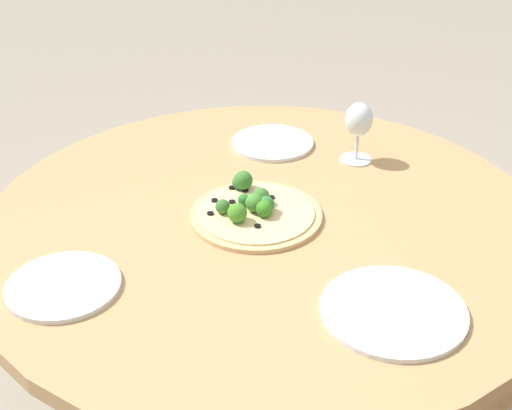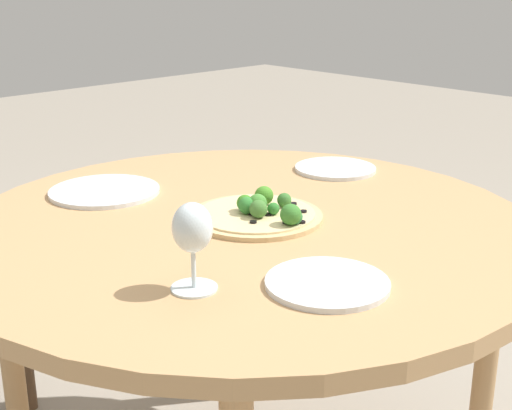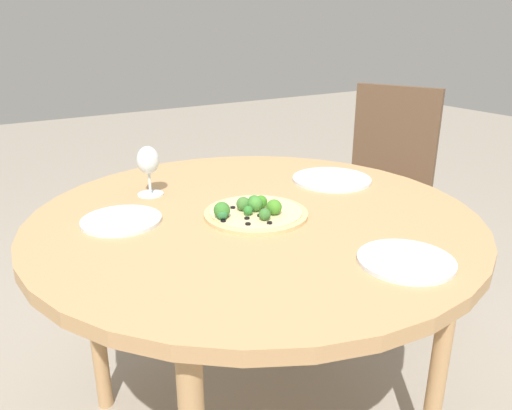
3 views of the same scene
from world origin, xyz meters
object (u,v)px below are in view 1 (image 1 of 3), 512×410
Objects in this scene: plate_side at (272,143)px; plate_near at (393,311)px; pizza at (254,210)px; plate_far at (63,286)px; wine_glass at (359,122)px.

plate_near is at bearing 88.64° from plate_side.
pizza is 0.43m from plate_far.
pizza is 1.88× the size of wine_glass.
plate_near is 1.22× the size of plate_far.
plate_near is 0.69m from plate_side.
plate_near is at bearing 155.32° from plate_far.
wine_glass is 0.72× the size of plate_side.
pizza is 1.34× the size of plate_far.
wine_glass is 0.79m from plate_far.
wine_glass is 0.59m from plate_near.
plate_far is at bearing 22.89° from wine_glass.
plate_side is at bearing -40.77° from wine_glass.
wine_glass is 0.71× the size of plate_far.
plate_near is (0.18, 0.55, -0.10)m from wine_glass.
pizza is at bearing -161.76° from plate_far.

